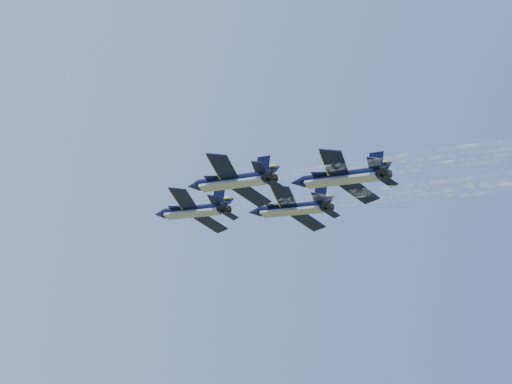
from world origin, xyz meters
TOP-DOWN VIEW (x-y plane):
  - jet_lead at (-3.07, 12.83)m, footprint 11.45×16.43m
  - jet_left at (-6.53, -3.16)m, footprint 11.45×16.43m
  - jet_right at (8.63, 2.81)m, footprint 11.45×16.43m
  - jet_slot at (4.49, -13.24)m, footprint 11.45×16.43m
  - smoke_trail_lead at (8.64, -29.01)m, footprint 17.43×57.36m

SIDE VIEW (x-z plane):
  - jet_lead at x=-3.07m, z-range 104.80..110.06m
  - jet_left at x=-6.53m, z-range 104.80..110.06m
  - jet_right at x=8.63m, z-range 104.80..110.06m
  - jet_slot at x=4.49m, z-range 104.80..110.06m
  - smoke_trail_lead at x=8.64m, z-range 106.44..108.48m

